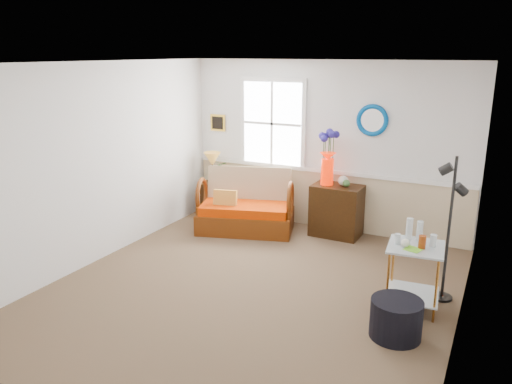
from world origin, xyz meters
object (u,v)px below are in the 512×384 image
at_px(lamp_stand, 212,199).
at_px(cabinet, 337,211).
at_px(floor_lamp, 449,230).
at_px(loveseat, 246,201).
at_px(side_table, 413,277).
at_px(ottoman, 396,319).

relative_size(lamp_stand, cabinet, 0.73).
height_order(lamp_stand, floor_lamp, floor_lamp).
distance_m(loveseat, side_table, 3.09).
distance_m(floor_lamp, ottoman, 1.26).
distance_m(lamp_stand, ottoman, 4.37).
bearing_deg(cabinet, side_table, -49.85).
xyz_separation_m(loveseat, ottoman, (2.74, -2.02, -0.28)).
xyz_separation_m(lamp_stand, side_table, (3.65, -1.78, 0.08)).
distance_m(loveseat, floor_lamp, 3.22).
height_order(lamp_stand, side_table, side_table).
relative_size(loveseat, floor_lamp, 0.88).
bearing_deg(ottoman, cabinet, 119.99).
bearing_deg(cabinet, loveseat, -161.03).
bearing_deg(loveseat, cabinet, 0.29).
relative_size(lamp_stand, side_table, 0.79).
bearing_deg(floor_lamp, lamp_stand, 158.71).
bearing_deg(cabinet, lamp_stand, -178.82).
xyz_separation_m(cabinet, ottoman, (1.41, -2.45, -0.20)).
relative_size(cabinet, floor_lamp, 0.48).
relative_size(loveseat, lamp_stand, 2.54).
relative_size(loveseat, ottoman, 2.86).
xyz_separation_m(side_table, floor_lamp, (0.27, 0.38, 0.46)).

